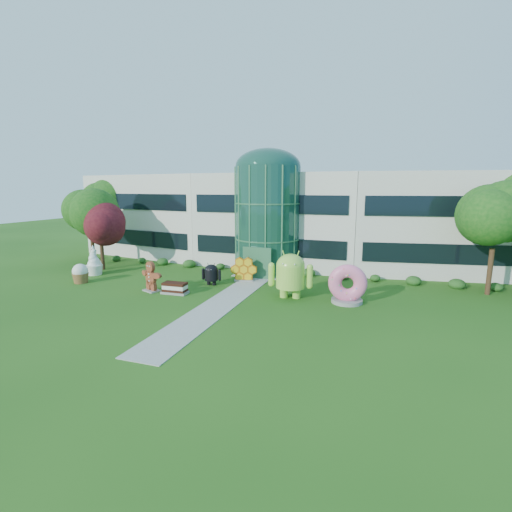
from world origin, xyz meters
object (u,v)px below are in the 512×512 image
(android_black, at_px, (211,273))
(gingerbread, at_px, (151,276))
(android_green, at_px, (290,272))
(donut, at_px, (348,283))

(android_black, relative_size, gingerbread, 0.78)
(android_black, distance_m, gingerbread, 4.82)
(android_green, height_order, android_black, android_green)
(android_black, distance_m, donut, 11.13)
(gingerbread, bearing_deg, android_black, 64.07)
(android_green, bearing_deg, gingerbread, -176.13)
(android_green, distance_m, gingerbread, 10.77)
(android_green, relative_size, donut, 1.37)
(android_green, distance_m, android_black, 7.21)
(donut, relative_size, gingerbread, 1.08)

